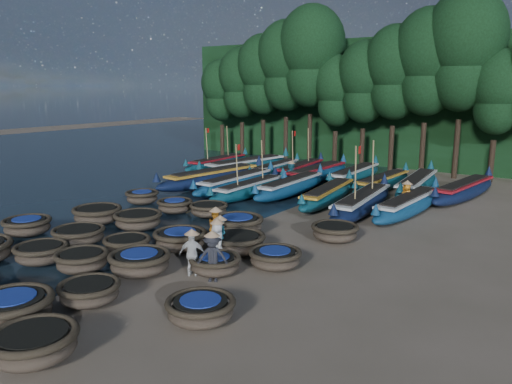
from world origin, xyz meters
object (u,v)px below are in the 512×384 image
Objects in this scene: coracle_14 at (215,264)px; long_boat_13 at (317,173)px; coracle_17 at (180,239)px; coracle_19 at (275,258)px; coracle_21 at (175,205)px; long_boat_11 at (275,169)px; long_boat_2 at (213,177)px; long_boat_5 at (291,186)px; fisherman_0 at (217,240)px; coracle_23 at (238,224)px; long_boat_17 at (464,190)px; coracle_12 at (127,245)px; long_boat_15 at (382,183)px; fisherman_4 at (192,252)px; coracle_11 at (79,235)px; fisherman_5 at (291,174)px; coracle_20 at (142,197)px; coracle_10 at (27,226)px; long_boat_12 at (300,170)px; long_boat_10 at (246,166)px; coracle_15 at (97,214)px; coracle_7 at (82,260)px; coracle_4 at (34,344)px; long_boat_4 at (250,189)px; coracle_13 at (140,262)px; coracle_3 at (12,309)px; fisherman_1 at (220,234)px; coracle_8 at (89,292)px; fisherman_2 at (216,226)px; fisherman_3 at (213,256)px; long_boat_14 at (354,175)px; coracle_6 at (41,253)px; long_boat_3 at (236,182)px; coracle_24 at (335,232)px; coracle_16 at (138,220)px; coracle_22 at (209,209)px; long_boat_6 at (328,194)px; long_boat_7 at (362,203)px; long_boat_16 at (417,184)px; coracle_9 at (201,309)px; long_boat_9 at (218,163)px; coracle_18 at (237,242)px.

long_boat_13 reaches higher than coracle_14.
coracle_19 is at bearing 6.34° from coracle_17.
coracle_21 is 12.16m from long_boat_11.
long_boat_2 is (-11.14, 9.85, 0.22)m from coracle_19.
fisherman_0 is (3.76, -11.28, 0.30)m from long_boat_5.
long_boat_17 is (6.24, 12.79, 0.09)m from coracle_23.
long_boat_11 is (-4.88, 17.71, 0.08)m from coracle_12.
long_boat_15 is 4.55× the size of fisherman_4.
coracle_11 is 1.34× the size of fisherman_5.
fisherman_5 reaches higher than coracle_20.
coracle_10 is 0.97× the size of coracle_11.
long_boat_10 is at bearing -167.76° from long_boat_12.
long_boat_11 is at bearing 91.05° from coracle_15.
long_boat_5 is at bearing 92.17° from coracle_7.
coracle_21 is at bearing 120.97° from coracle_4.
long_boat_4 reaches higher than fisherman_0.
long_boat_12 reaches higher than coracle_23.
long_boat_17 reaches higher than coracle_13.
fisherman_1 is at bearing 82.06° from coracle_3.
coracle_15 is (-7.08, 5.68, 0.08)m from coracle_8.
fisherman_5 is (-9.92, -2.38, 0.26)m from long_boat_17.
long_boat_13 is (-3.19, 18.31, 0.11)m from coracle_13.
fisherman_2 is 3.74m from fisherman_3.
long_boat_2 reaches higher than long_boat_14.
coracle_3 is 4.94m from coracle_6.
coracle_20 is 0.23× the size of long_boat_17.
coracle_19 is 0.23× the size of long_boat_3.
long_boat_10 is 19.79m from fisherman_4.
coracle_7 is 9.89m from coracle_24.
coracle_17 is (-0.71, 2.71, -0.01)m from coracle_13.
long_boat_2 is 5.41m from long_boat_5.
coracle_16 is at bearing -109.79° from long_boat_15.
long_boat_3 is (-2.60, 5.59, 0.17)m from coracle_22.
long_boat_7 reaches higher than long_boat_6.
coracle_6 is at bearing -109.62° from long_boat_17.
coracle_6 is 20.93m from long_boat_16.
coracle_9 is 1.14× the size of coracle_20.
long_boat_9 is at bearing -179.85° from long_boat_13.
long_boat_7 is at bearing -111.19° from long_boat_17.
fisherman_0 is (8.81, 2.13, 0.41)m from coracle_10.
coracle_7 is at bearing 118.07° from coracle_3.
fisherman_2 is at bearing -48.66° from long_boat_10.
long_boat_15 reaches higher than coracle_10.
coracle_18 is 1.43× the size of fisherman_0.
coracle_22 is at bearing 129.53° from coracle_9.
long_boat_9 reaches higher than fisherman_4.
coracle_8 is 4.32m from coracle_12.
coracle_21 is 0.23× the size of long_boat_14.
long_boat_2 is (-8.32, 15.47, 0.23)m from coracle_8.
fisherman_0 is at bearing -87.19° from coracle_18.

